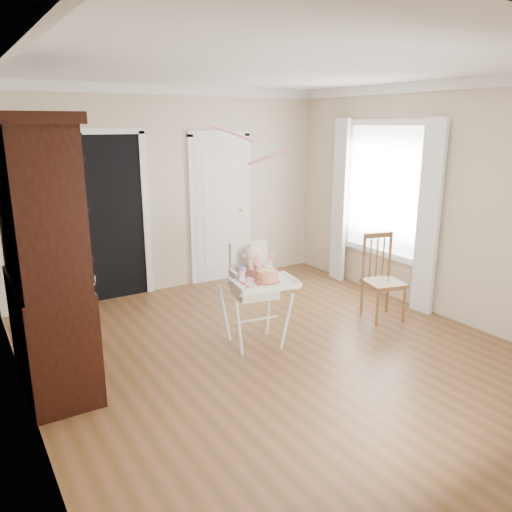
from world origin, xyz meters
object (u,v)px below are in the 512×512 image
sippy_cup (241,274)px  china_cabinet (43,257)px  high_chair (255,283)px  dining_chair (382,280)px  cake (267,276)px

sippy_cup → china_cabinet: bearing=167.7°
high_chair → dining_chair: size_ratio=1.09×
dining_chair → sippy_cup: bearing=-167.9°
high_chair → dining_chair: (1.65, -0.16, -0.20)m
high_chair → cake: bearing=-83.0°
high_chair → dining_chair: bearing=4.9°
sippy_cup → dining_chair: dining_chair is taller
sippy_cup → china_cabinet: size_ratio=0.08×
cake → china_cabinet: bearing=164.6°
high_chair → china_cabinet: china_cabinet is taller
sippy_cup → china_cabinet: (-1.69, 0.37, 0.33)m
high_chair → sippy_cup: high_chair is taller
sippy_cup → high_chair: bearing=24.2°
cake → china_cabinet: (-1.89, 0.52, 0.35)m
cake → sippy_cup: (-0.20, 0.15, 0.02)m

